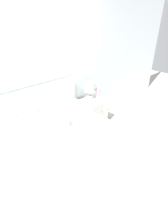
{
  "coord_description": "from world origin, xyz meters",
  "views": [
    {
      "loc": [
        -1.13,
        -2.47,
        2.07
      ],
      "look_at": [
        0.59,
        -0.6,
        0.66
      ],
      "focal_mm": 28.0,
      "sensor_mm": 36.0,
      "label": 1
    }
  ],
  "objects_px": {
    "table_lamp": "(90,88)",
    "flower_vase": "(98,91)",
    "bed": "(74,158)",
    "nightstand": "(93,112)"
  },
  "relations": [
    {
      "from": "nightstand",
      "to": "flower_vase",
      "type": "xyz_separation_m",
      "value": [
        0.18,
        0.05,
        0.41
      ]
    },
    {
      "from": "nightstand",
      "to": "table_lamp",
      "type": "xyz_separation_m",
      "value": [
        -0.01,
        0.09,
        0.52
      ]
    },
    {
      "from": "table_lamp",
      "to": "nightstand",
      "type": "bearing_deg",
      "value": -86.07
    },
    {
      "from": "table_lamp",
      "to": "flower_vase",
      "type": "bearing_deg",
      "value": -10.43
    },
    {
      "from": "table_lamp",
      "to": "flower_vase",
      "type": "xyz_separation_m",
      "value": [
        0.19,
        -0.03,
        -0.11
      ]
    },
    {
      "from": "table_lamp",
      "to": "flower_vase",
      "type": "distance_m",
      "value": 0.22
    },
    {
      "from": "bed",
      "to": "table_lamp",
      "type": "distance_m",
      "value": 1.54
    },
    {
      "from": "bed",
      "to": "flower_vase",
      "type": "distance_m",
      "value": 1.64
    },
    {
      "from": "bed",
      "to": "table_lamp",
      "type": "xyz_separation_m",
      "value": [
        1.16,
        0.87,
        0.49
      ]
    },
    {
      "from": "bed",
      "to": "nightstand",
      "type": "xyz_separation_m",
      "value": [
        1.17,
        0.78,
        -0.03
      ]
    }
  ]
}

